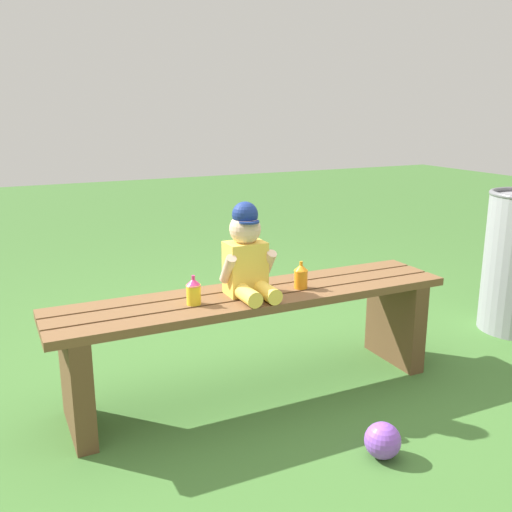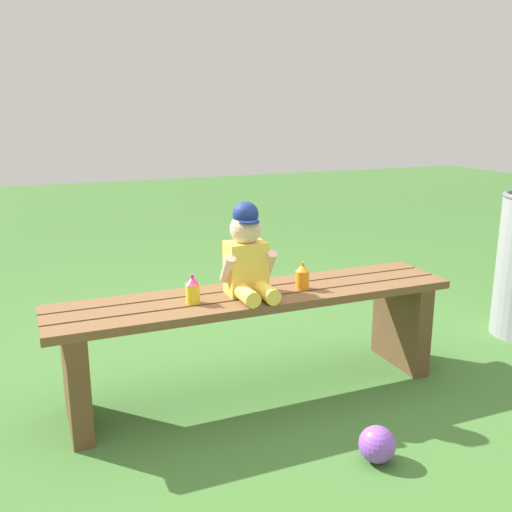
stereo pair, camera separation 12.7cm
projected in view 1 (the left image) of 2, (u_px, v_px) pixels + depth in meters
The scene contains 6 objects.
ground_plane at pixel (256, 391), 2.65m from camera, with size 16.00×16.00×0.00m, color #3D6B2D.
park_bench at pixel (256, 324), 2.57m from camera, with size 1.81×0.38×0.48m.
child_figure at pixel (247, 255), 2.46m from camera, with size 0.23×0.27×0.40m.
sippy_cup_left at pixel (194, 291), 2.36m from camera, with size 0.06×0.06×0.12m.
sippy_cup_right at pixel (301, 276), 2.58m from camera, with size 0.06×0.06×0.12m.
toy_ball at pixel (383, 441), 2.13m from camera, with size 0.14×0.14×0.14m, color #8C4CCC.
Camera 1 is at (-1.04, -2.17, 1.27)m, focal length 40.41 mm.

